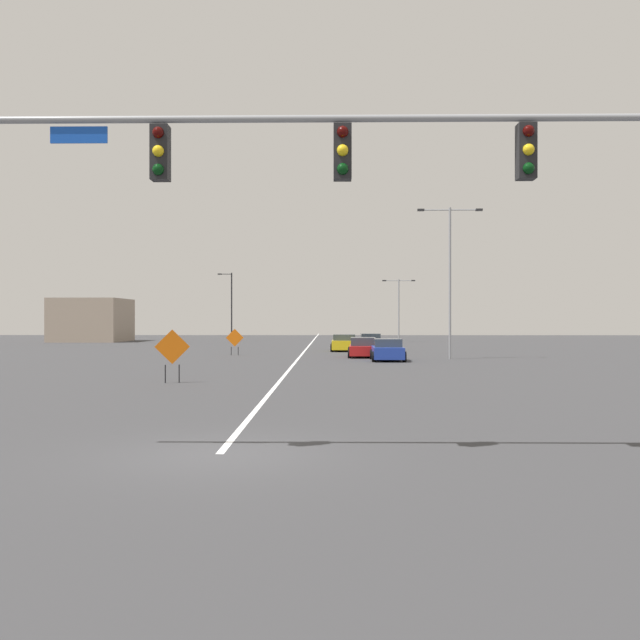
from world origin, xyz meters
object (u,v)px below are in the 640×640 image
(street_lamp_far_right, at_px, (399,304))
(car_black_approaching, at_px, (370,342))
(street_lamp_near_right, at_px, (450,270))
(car_red_mid, at_px, (363,348))
(street_lamp_near_left, at_px, (231,304))
(car_yellow_near, at_px, (344,343))
(traffic_signal_assembly, at_px, (442,176))
(car_blue_far, at_px, (388,350))
(construction_sign_median_far, at_px, (235,339))
(construction_sign_right_shoulder, at_px, (172,349))

(street_lamp_far_right, bearing_deg, car_black_approaching, -102.19)
(street_lamp_near_right, distance_m, car_black_approaching, 15.23)
(street_lamp_near_right, xyz_separation_m, car_red_mid, (-5.53, 2.23, -5.13))
(street_lamp_near_left, height_order, car_yellow_near, street_lamp_near_left)
(street_lamp_near_right, height_order, car_black_approaching, street_lamp_near_right)
(traffic_signal_assembly, distance_m, car_blue_far, 30.51)
(traffic_signal_assembly, relative_size, construction_sign_median_far, 7.39)
(traffic_signal_assembly, distance_m, construction_sign_median_far, 37.91)
(street_lamp_near_left, distance_m, construction_sign_median_far, 32.02)
(car_black_approaching, bearing_deg, car_blue_far, -89.25)
(car_blue_far, bearing_deg, car_yellow_near, 100.78)
(street_lamp_near_right, height_order, construction_sign_right_shoulder, street_lamp_near_right)
(street_lamp_near_left, distance_m, car_blue_far, 41.10)
(street_lamp_near_right, relative_size, construction_sign_right_shoulder, 4.53)
(car_blue_far, bearing_deg, car_red_mid, 108.25)
(construction_sign_right_shoulder, bearing_deg, construction_sign_median_far, 91.27)
(street_lamp_far_right, xyz_separation_m, car_blue_far, (-4.23, -36.02, -3.68))
(street_lamp_far_right, bearing_deg, street_lamp_near_left, 174.33)
(car_red_mid, bearing_deg, traffic_signal_assembly, -90.18)
(street_lamp_near_left, relative_size, construction_sign_right_shoulder, 3.71)
(street_lamp_near_left, bearing_deg, car_red_mid, -67.59)
(traffic_signal_assembly, distance_m, street_lamp_near_right, 32.44)
(street_lamp_far_right, distance_m, street_lamp_near_right, 34.22)
(car_blue_far, distance_m, car_red_mid, 4.27)
(construction_sign_right_shoulder, distance_m, car_yellow_near, 29.19)
(street_lamp_near_right, relative_size, car_yellow_near, 2.50)
(construction_sign_median_far, bearing_deg, traffic_signal_assembly, -76.16)
(car_black_approaching, bearing_deg, car_red_mid, -95.68)
(street_lamp_far_right, relative_size, car_blue_far, 1.70)
(street_lamp_near_right, xyz_separation_m, car_yellow_near, (-6.65, 11.07, -5.12))
(construction_sign_median_far, xyz_separation_m, car_black_approaching, (10.26, 9.00, -0.54))
(street_lamp_near_left, xyz_separation_m, car_yellow_near, (12.86, -25.06, -3.79))
(street_lamp_far_right, height_order, street_lamp_near_left, street_lamp_near_left)
(street_lamp_near_right, xyz_separation_m, car_black_approaching, (-4.40, 13.65, -5.12))
(street_lamp_far_right, height_order, construction_sign_right_shoulder, street_lamp_far_right)
(street_lamp_far_right, xyz_separation_m, car_black_approaching, (-4.44, -20.54, -3.68))
(traffic_signal_assembly, xyz_separation_m, car_red_mid, (0.10, 34.18, -4.68))
(construction_sign_median_far, bearing_deg, car_yellow_near, 38.71)
(construction_sign_right_shoulder, bearing_deg, street_lamp_far_right, 74.52)
(traffic_signal_assembly, bearing_deg, construction_sign_right_shoulder, 119.94)
(street_lamp_near_right, relative_size, car_black_approaching, 2.16)
(traffic_signal_assembly, distance_m, car_yellow_near, 43.27)
(traffic_signal_assembly, relative_size, car_red_mid, 3.28)
(street_lamp_near_left, bearing_deg, street_lamp_near_right, -61.63)
(car_black_approaching, bearing_deg, street_lamp_far_right, 77.81)
(street_lamp_near_right, xyz_separation_m, car_blue_far, (-4.20, -1.82, -5.12))
(traffic_signal_assembly, height_order, street_lamp_near_right, street_lamp_near_right)
(car_yellow_near, xyz_separation_m, car_blue_far, (2.46, -12.89, 0.01))
(construction_sign_right_shoulder, relative_size, car_yellow_near, 0.55)
(street_lamp_near_left, bearing_deg, car_black_approaching, -56.08)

